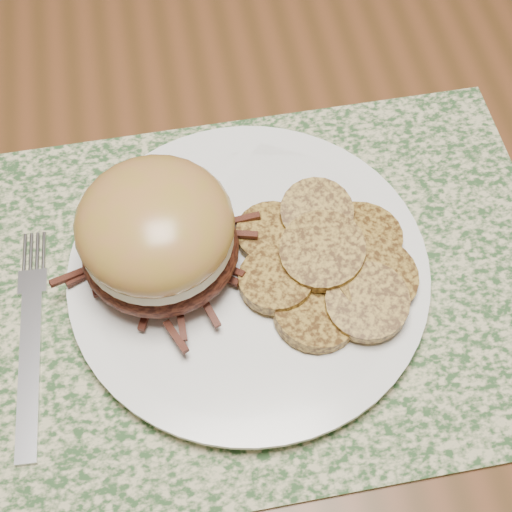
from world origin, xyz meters
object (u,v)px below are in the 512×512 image
Objects in this scene: dinner_plate at (249,272)px; pork_sandwich at (157,235)px; dining_table at (509,195)px; fork at (31,338)px.

pork_sandwich is (-0.06, 0.01, 0.05)m from dinner_plate.
pork_sandwich reaches higher than dining_table.
dining_table is 11.90× the size of pork_sandwich.
dinner_plate is 0.17m from fork.
pork_sandwich reaches higher than fork.
dining_table is 0.30m from dinner_plate.
dinner_plate is at bearing -6.77° from pork_sandwich.
dining_table is 0.37m from pork_sandwich.
dinner_plate is 0.08m from pork_sandwich.
pork_sandwich is 0.68× the size of fork.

